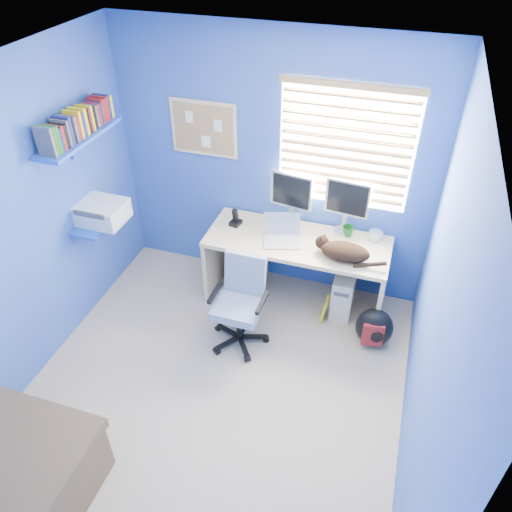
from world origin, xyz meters
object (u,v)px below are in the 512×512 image
(desk, at_px, (296,271))
(office_chair, at_px, (240,313))
(cat, at_px, (345,252))
(laptop, at_px, (282,232))
(tower_pc, at_px, (344,290))

(desk, relative_size, office_chair, 1.98)
(cat, bearing_deg, laptop, -171.48)
(laptop, height_order, office_chair, laptop)
(cat, distance_m, tower_pc, 0.62)
(laptop, distance_m, office_chair, 0.81)
(cat, relative_size, office_chair, 0.50)
(tower_pc, bearing_deg, office_chair, -140.82)
(laptop, height_order, tower_pc, laptop)
(cat, relative_size, tower_pc, 0.95)
(laptop, relative_size, office_chair, 0.39)
(desk, relative_size, cat, 3.94)
(laptop, bearing_deg, tower_pc, -6.46)
(tower_pc, xyz_separation_m, office_chair, (-0.81, -0.68, 0.09))
(laptop, relative_size, cat, 0.78)
(cat, height_order, tower_pc, cat)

